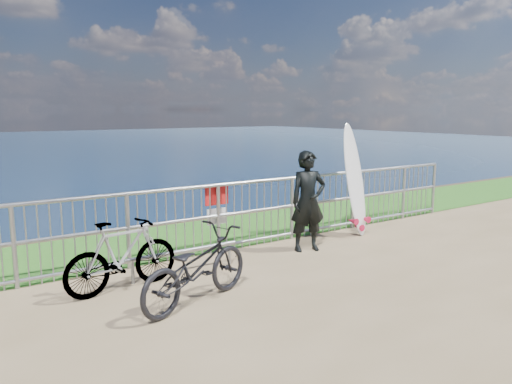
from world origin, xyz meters
TOP-DOWN VIEW (x-y plane):
  - grass_strip at (0.00, 2.70)m, footprint 120.00×120.00m
  - railing at (0.01, 1.60)m, footprint 10.06×0.10m
  - surfer at (0.76, 0.87)m, footprint 0.68×0.54m
  - surfboard at (2.16, 1.21)m, footprint 0.64×0.59m
  - bicycle_near at (-1.82, -0.15)m, footprint 1.82×1.14m
  - bicycle_far at (-2.38, 0.77)m, footprint 1.58×0.62m
  - bike_rack at (-1.45, 0.94)m, footprint 1.70×0.05m

SIDE VIEW (x-z plane):
  - grass_strip at x=0.00m, z-range 0.01..0.01m
  - bike_rack at x=-1.45m, z-range 0.11..0.47m
  - bicycle_near at x=-1.82m, z-range 0.00..0.90m
  - bicycle_far at x=-2.38m, z-range 0.00..0.92m
  - railing at x=0.01m, z-range 0.01..1.14m
  - surfer at x=0.76m, z-range 0.00..1.64m
  - surfboard at x=2.16m, z-range -0.08..1.98m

